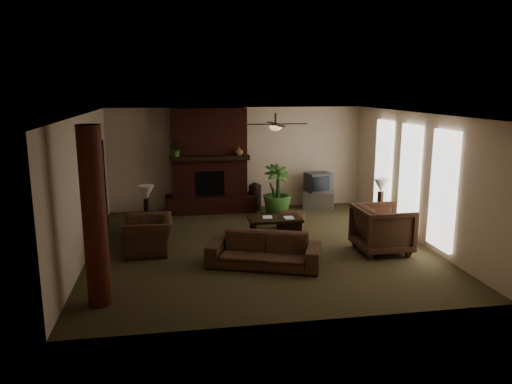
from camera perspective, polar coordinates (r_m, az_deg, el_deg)
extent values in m
plane|color=#4C4126|center=(10.54, 0.36, -6.31)|extent=(7.00, 7.00, 0.00)
plane|color=silver|center=(10.02, 0.39, 9.07)|extent=(7.00, 7.00, 0.00)
plane|color=beige|center=(13.60, -2.18, 3.94)|extent=(7.00, 0.00, 7.00)
plane|color=beige|center=(6.86, 5.45, -4.29)|extent=(7.00, 0.00, 7.00)
plane|color=beige|center=(10.19, -19.39, 0.50)|extent=(0.00, 7.00, 7.00)
plane|color=beige|center=(11.32, 18.11, 1.68)|extent=(0.00, 7.00, 7.00)
cube|color=#451A12|center=(13.28, -5.47, 3.69)|extent=(2.00, 0.50, 2.80)
cube|color=#451A12|center=(13.40, -5.34, -1.35)|extent=(2.40, 0.70, 0.45)
cube|color=black|center=(13.12, -5.34, 1.02)|extent=(0.75, 0.04, 0.65)
cube|color=black|center=(12.99, -5.39, 3.95)|extent=(2.10, 0.28, 0.12)
cube|color=white|center=(12.73, 14.59, 2.76)|extent=(0.08, 0.85, 2.35)
cube|color=white|center=(11.48, 17.42, 1.61)|extent=(0.08, 0.85, 2.35)
cube|color=white|center=(10.28, 20.91, 0.19)|extent=(0.08, 0.85, 2.35)
cylinder|color=#5C2317|center=(7.79, -18.29, -2.86)|extent=(0.36, 0.36, 2.80)
cube|color=black|center=(12.00, -17.59, 0.58)|extent=(0.10, 1.00, 2.10)
cylinder|color=#301E15|center=(10.39, 2.29, 8.51)|extent=(0.04, 0.04, 0.24)
cylinder|color=#301E15|center=(10.40, 2.29, 7.85)|extent=(0.20, 0.20, 0.06)
ellipsoid|color=#F2BF72|center=(10.41, 2.28, 7.52)|extent=(0.26, 0.26, 0.14)
cube|color=black|center=(10.49, 4.45, 7.91)|extent=(0.55, 0.12, 0.01)
cube|color=black|center=(10.33, 0.09, 7.88)|extent=(0.55, 0.12, 0.01)
cube|color=black|center=(10.79, 1.85, 8.06)|extent=(0.12, 0.55, 0.01)
cube|color=black|center=(10.01, 2.76, 7.74)|extent=(0.12, 0.55, 0.01)
imported|color=#503322|center=(9.29, 0.93, -6.19)|extent=(2.20, 1.32, 0.83)
imported|color=#503322|center=(10.29, -12.40, -4.24)|extent=(0.75, 1.13, 0.96)
imported|color=#503322|center=(10.37, 14.53, -3.94)|extent=(0.99, 1.05, 1.07)
cube|color=black|center=(11.16, 2.18, -3.13)|extent=(1.20, 0.70, 0.06)
cube|color=black|center=(10.89, -0.14, -4.68)|extent=(0.07, 0.07, 0.37)
cube|color=black|center=(11.09, 4.97, -4.41)|extent=(0.07, 0.07, 0.37)
cube|color=black|center=(11.36, -0.56, -3.96)|extent=(0.07, 0.07, 0.37)
cube|color=black|center=(11.56, 4.35, -3.72)|extent=(0.07, 0.07, 0.37)
cube|color=#503322|center=(11.66, 4.10, -3.50)|extent=(0.78, 0.78, 0.40)
cube|color=#B3B3B6|center=(13.80, 7.29, -0.89)|extent=(0.97, 0.75, 0.50)
cube|color=#38393B|center=(13.65, 7.22, 1.16)|extent=(0.74, 0.62, 0.52)
cube|color=black|center=(13.40, 7.55, 0.94)|extent=(0.52, 0.13, 0.40)
cylinder|color=black|center=(13.51, -0.11, -0.63)|extent=(0.34, 0.34, 0.70)
sphere|color=black|center=(13.46, -0.11, 0.40)|extent=(0.34, 0.34, 0.34)
imported|color=#345923|center=(12.87, 2.44, -1.15)|extent=(1.23, 1.55, 0.76)
cube|color=black|center=(11.35, -12.71, -3.82)|extent=(0.64, 0.64, 0.55)
cylinder|color=#301E15|center=(11.19, -12.57, -1.65)|extent=(0.17, 0.17, 0.35)
cone|color=beige|center=(11.12, -12.64, -0.03)|extent=(0.43, 0.43, 0.30)
cube|color=black|center=(12.17, 14.32, -2.82)|extent=(0.60, 0.60, 0.55)
cylinder|color=#301E15|center=(12.07, 14.27, -0.74)|extent=(0.16, 0.16, 0.35)
cone|color=beige|center=(12.00, 14.35, 0.77)|extent=(0.40, 0.40, 0.30)
imported|color=#345923|center=(12.86, -9.28, 4.77)|extent=(0.44, 0.47, 0.33)
imported|color=brown|center=(13.00, -1.98, 4.76)|extent=(0.28, 0.29, 0.22)
imported|color=#999999|center=(11.05, 0.77, -2.34)|extent=(0.22, 0.06, 0.29)
imported|color=#999999|center=(11.03, 3.32, -2.37)|extent=(0.21, 0.03, 0.29)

